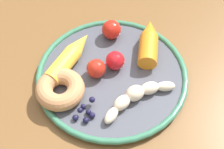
{
  "coord_description": "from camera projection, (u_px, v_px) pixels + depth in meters",
  "views": [
    {
      "loc": [
        -0.22,
        -0.37,
        1.29
      ],
      "look_at": [
        0.02,
        -0.05,
        0.75
      ],
      "focal_mm": 53.99,
      "sensor_mm": 36.0,
      "label": 1
    }
  ],
  "objects": [
    {
      "name": "banana",
      "position": [
        136.0,
        96.0,
        0.63
      ],
      "size": [
        0.16,
        0.06,
        0.03
      ],
      "color": "#F6DDBD",
      "rests_on": "plate"
    },
    {
      "name": "tomato_near",
      "position": [
        97.0,
        68.0,
        0.66
      ],
      "size": [
        0.04,
        0.04,
        0.04
      ],
      "primitive_type": "sphere",
      "color": "red",
      "rests_on": "plate"
    },
    {
      "name": "blueberry_pile",
      "position": [
        86.0,
        112.0,
        0.62
      ],
      "size": [
        0.06,
        0.04,
        0.02
      ],
      "color": "#191638",
      "rests_on": "plate"
    },
    {
      "name": "donut",
      "position": [
        60.0,
        89.0,
        0.64
      ],
      "size": [
        0.11,
        0.11,
        0.03
      ],
      "primitive_type": "torus",
      "rotation": [
        0.0,
        0.0,
        2.99
      ],
      "color": "tan",
      "rests_on": "plate"
    },
    {
      "name": "tomato_far",
      "position": [
        111.0,
        30.0,
        0.72
      ],
      "size": [
        0.04,
        0.04,
        0.04
      ],
      "primitive_type": "sphere",
      "color": "red",
      "rests_on": "plate"
    },
    {
      "name": "tomato_mid",
      "position": [
        115.0,
        61.0,
        0.68
      ],
      "size": [
        0.04,
        0.04,
        0.04
      ],
      "primitive_type": "sphere",
      "color": "red",
      "rests_on": "plate"
    },
    {
      "name": "dining_table",
      "position": [
        91.0,
        94.0,
        0.78
      ],
      "size": [
        1.17,
        0.76,
        0.73
      ],
      "color": "brown",
      "rests_on": "ground_plane"
    },
    {
      "name": "carrot_orange",
      "position": [
        149.0,
        42.0,
        0.71
      ],
      "size": [
        0.11,
        0.11,
        0.04
      ],
      "color": "orange",
      "rests_on": "plate"
    },
    {
      "name": "plate",
      "position": [
        112.0,
        75.0,
        0.68
      ],
      "size": [
        0.31,
        0.31,
        0.02
      ],
      "color": "#4C4F5A",
      "rests_on": "dining_table"
    },
    {
      "name": "carrot_yellow",
      "position": [
        70.0,
        56.0,
        0.68
      ],
      "size": [
        0.14,
        0.09,
        0.04
      ],
      "color": "yellow",
      "rests_on": "plate"
    }
  ]
}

